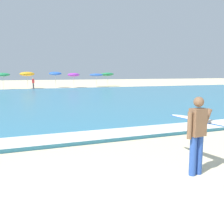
# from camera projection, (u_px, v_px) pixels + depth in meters

# --- Properties ---
(sea) EXTENTS (120.00, 28.00, 0.14)m
(sea) POSITION_uv_depth(u_px,v_px,m) (24.00, 100.00, 20.39)
(sea) COLOR teal
(sea) RESTS_ON ground
(surf_foam) EXTENTS (120.00, 1.33, 0.01)m
(surf_foam) POSITION_uv_depth(u_px,v_px,m) (42.00, 140.00, 8.05)
(surf_foam) COLOR white
(surf_foam) RESTS_ON sea
(surfer_with_board) EXTENTS (1.10, 2.95, 1.73)m
(surfer_with_board) POSITION_uv_depth(u_px,v_px,m) (206.00, 128.00, 5.61)
(surfer_with_board) COLOR #284CA3
(surfer_with_board) RESTS_ON ground
(beach_umbrella_2) EXTENTS (1.86, 1.88, 2.27)m
(beach_umbrella_2) POSITION_uv_depth(u_px,v_px,m) (3.00, 75.00, 33.68)
(beach_umbrella_2) COLOR beige
(beach_umbrella_2) RESTS_ON ground
(beach_umbrella_3) EXTENTS (2.04, 2.05, 2.39)m
(beach_umbrella_3) POSITION_uv_depth(u_px,v_px,m) (27.00, 74.00, 35.93)
(beach_umbrella_3) COLOR beige
(beach_umbrella_3) RESTS_ON ground
(beach_umbrella_4) EXTENTS (1.91, 1.93, 2.44)m
(beach_umbrella_4) POSITION_uv_depth(u_px,v_px,m) (55.00, 74.00, 38.30)
(beach_umbrella_4) COLOR beige
(beach_umbrella_4) RESTS_ON ground
(beach_umbrella_5) EXTENTS (1.78, 1.79, 2.22)m
(beach_umbrella_5) POSITION_uv_depth(u_px,v_px,m) (74.00, 75.00, 38.10)
(beach_umbrella_5) COLOR beige
(beach_umbrella_5) RESTS_ON ground
(beach_umbrella_6) EXTENTS (2.11, 2.11, 2.14)m
(beach_umbrella_6) POSITION_uv_depth(u_px,v_px,m) (96.00, 75.00, 39.68)
(beach_umbrella_6) COLOR beige
(beach_umbrella_6) RESTS_ON ground
(beach_umbrella_7) EXTENTS (2.17, 2.21, 2.36)m
(beach_umbrella_7) POSITION_uv_depth(u_px,v_px,m) (107.00, 74.00, 41.97)
(beach_umbrella_7) COLOR beige
(beach_umbrella_7) RESTS_ON ground
(beachgoer_near_row_left) EXTENTS (0.32, 0.20, 1.58)m
(beachgoer_near_row_left) POSITION_uv_depth(u_px,v_px,m) (33.00, 83.00, 35.26)
(beachgoer_near_row_left) COLOR #383842
(beachgoer_near_row_left) RESTS_ON ground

